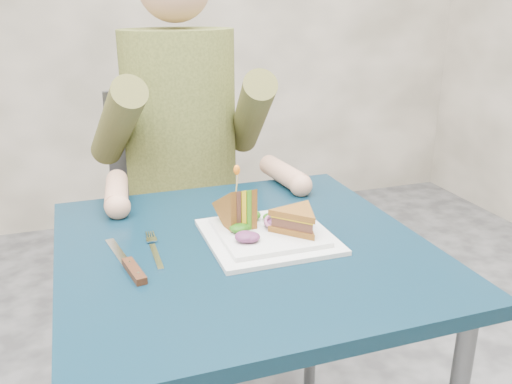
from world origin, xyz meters
name	(u,v)px	position (x,y,z in m)	size (l,w,h in m)	color
table	(244,278)	(0.00, 0.00, 0.65)	(0.75, 0.75, 0.73)	black
chair	(179,208)	(0.00, 0.72, 0.54)	(0.42, 0.40, 0.93)	#47474C
diner	(180,105)	(0.00, 0.61, 0.91)	(0.54, 0.59, 0.74)	brown
plate	(268,235)	(0.06, 0.01, 0.74)	(0.26, 0.26, 0.02)	white
sandwich_flat	(297,220)	(0.11, -0.02, 0.78)	(0.17, 0.17, 0.05)	brown
sandwich_upright	(237,211)	(0.00, 0.05, 0.78)	(0.08, 0.13, 0.13)	brown
fork	(155,250)	(-0.18, 0.03, 0.73)	(0.02, 0.18, 0.01)	silver
knife	(131,267)	(-0.24, -0.04, 0.74)	(0.06, 0.22, 0.02)	silver
toothpick	(237,183)	(0.00, 0.05, 0.85)	(0.00, 0.00, 0.06)	tan
toothpick_frill	(237,170)	(0.00, 0.05, 0.88)	(0.01, 0.01, 0.02)	orange
lettuce_spill	(269,224)	(0.06, 0.02, 0.76)	(0.15, 0.13, 0.02)	#337A14
onion_ring	(274,222)	(0.07, 0.01, 0.77)	(0.04, 0.04, 0.01)	#9E4C7A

